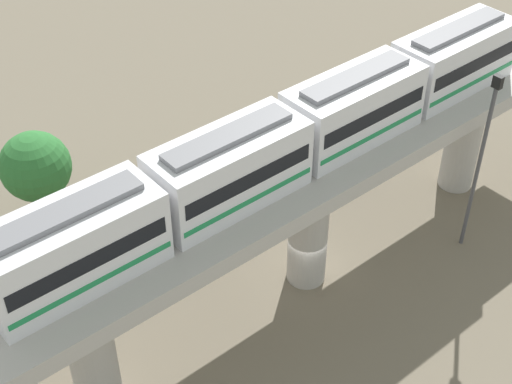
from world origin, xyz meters
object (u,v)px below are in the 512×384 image
at_px(parked_car_black, 182,235).
at_px(tree_near_viaduct, 35,167).
at_px(train, 295,137).
at_px(parked_car_red, 43,283).
at_px(parked_car_blue, 327,161).
at_px(signal_post, 480,158).

xyz_separation_m(parked_car_black, tree_near_viaduct, (-6.51, -4.35, 2.73)).
distance_m(train, parked_car_red, 14.35).
distance_m(parked_car_blue, parked_car_black, 10.20).
bearing_deg(signal_post, parked_car_blue, -172.98).
xyz_separation_m(train, parked_car_black, (-5.77, -2.26, -8.13)).
height_order(parked_car_blue, tree_near_viaduct, tree_near_viaduct).
xyz_separation_m(train, signal_post, (3.40, 9.03, -3.38)).
bearing_deg(train, tree_near_viaduct, -151.68).
bearing_deg(train, signal_post, 69.37).
relative_size(parked_car_black, signal_post, 0.45).
relative_size(train, signal_post, 2.76).
height_order(parked_car_black, tree_near_viaduct, tree_near_viaduct).
bearing_deg(signal_post, parked_car_red, -120.05).
distance_m(train, parked_car_blue, 12.63).
xyz_separation_m(parked_car_red, signal_post, (10.64, 18.39, 4.75)).
xyz_separation_m(parked_car_blue, parked_car_red, (-1.71, -17.29, 0.00)).
height_order(parked_car_black, signal_post, signal_post).
bearing_deg(signal_post, tree_near_viaduct, -135.06).
distance_m(train, signal_post, 10.22).
relative_size(train, parked_car_blue, 6.09).
bearing_deg(train, parked_car_blue, 124.88).
height_order(parked_car_blue, parked_car_black, same).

